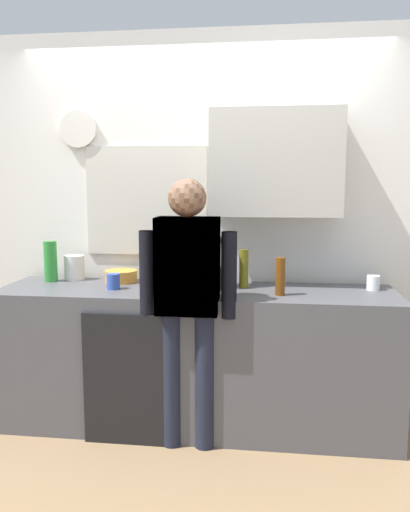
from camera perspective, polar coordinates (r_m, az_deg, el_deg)
The scene contains 16 objects.
ground_plane at distance 3.34m, azimuth -1.83°, elevation -20.03°, with size 8.00×8.00×0.00m, color #8C6D4C.
kitchen_counter at distance 3.44m, azimuth -1.06°, elevation -11.06°, with size 2.53×0.64×0.90m, color #4C4C51.
dishwasher_panel at distance 3.22m, azimuth -8.37°, elevation -13.35°, with size 0.56×0.02×0.81m, color black.
back_wall_assembly at distance 3.64m, azimuth 0.77°, elevation 4.68°, with size 4.13×0.42×2.60m.
coffee_maker at distance 3.37m, azimuth 1.20°, elevation -0.98°, with size 0.20×0.20×0.33m.
bottle_clear_soda at distance 3.73m, azimuth -16.60°, elevation -0.55°, with size 0.09×0.09×0.28m, color #2D8C33.
bottle_olive_oil at distance 3.36m, azimuth 4.28°, elevation -1.38°, with size 0.06×0.06×0.25m, color olive.
bottle_amber_beer at distance 3.16m, azimuth 8.26°, elevation -2.24°, with size 0.06×0.06×0.23m, color brown.
cup_white_mug at distance 3.45m, azimuth 17.99°, elevation -2.82°, with size 0.08×0.08×0.10m, color white.
cup_terracotta_mug at distance 3.22m, azimuth -4.15°, elevation -3.23°, with size 0.08×0.08×0.09m, color #B26647.
cup_blue_mug at distance 3.37m, azimuth -10.04°, elevation -2.76°, with size 0.08×0.08×0.10m, color #3351B2.
mixing_bowl at distance 3.61m, azimuth -9.21°, elevation -2.20°, with size 0.22×0.22×0.08m, color orange.
potted_plant at distance 3.51m, azimuth -4.64°, elevation -0.89°, with size 0.15×0.15×0.23m.
storage_canister at distance 3.76m, azimuth -14.15°, elevation -1.23°, with size 0.14×0.14×0.17m, color silver.
person_at_sink at distance 3.02m, azimuth -1.91°, elevation -3.93°, with size 0.57×0.22×1.60m.
person_guest at distance 3.02m, azimuth -1.91°, elevation -3.93°, with size 0.57×0.22×1.60m.
Camera 1 is at (0.47, -2.91, 1.57)m, focal length 36.42 mm.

